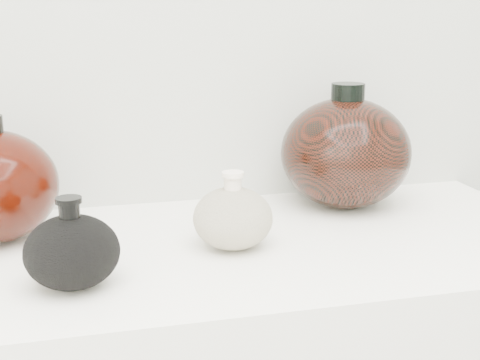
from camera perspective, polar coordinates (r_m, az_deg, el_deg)
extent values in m
cube|color=white|center=(1.04, -3.48, -6.43)|extent=(1.20, 0.50, 0.03)
ellipsoid|color=black|center=(0.90, -14.14, -5.98)|extent=(0.16, 0.16, 0.10)
cylinder|color=black|center=(0.88, -14.36, -2.58)|extent=(0.03, 0.03, 0.03)
cylinder|color=black|center=(0.88, -14.42, -1.68)|extent=(0.04, 0.04, 0.01)
ellipsoid|color=#BEB292|center=(1.01, -0.61, -3.28)|extent=(0.14, 0.14, 0.09)
cylinder|color=beige|center=(0.99, -0.62, -0.31)|extent=(0.03, 0.03, 0.03)
cylinder|color=beige|center=(0.99, -0.62, 0.49)|extent=(0.04, 0.04, 0.01)
ellipsoid|color=black|center=(1.22, 8.99, 2.29)|extent=(0.28, 0.28, 0.20)
cylinder|color=black|center=(1.20, 9.19, 7.26)|extent=(0.07, 0.07, 0.04)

